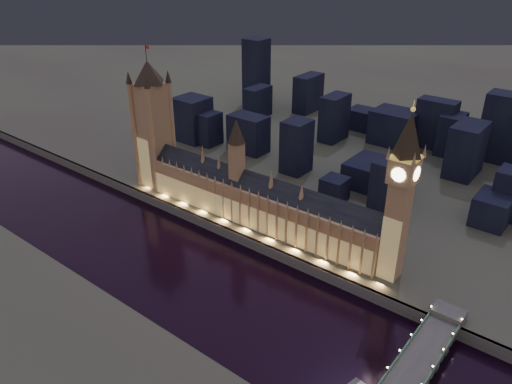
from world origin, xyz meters
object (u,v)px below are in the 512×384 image
Objects in this scene: westminster_bridge at (413,372)px; palace_of_westminster at (257,201)px; elizabeth_tower at (402,185)px; victoria_tower at (152,119)px.

palace_of_westminster is at bearing 156.72° from westminster_bridge.
elizabeth_tower is 102.97m from westminster_bridge.
westminster_bridge is (43.88, -65.38, -66.35)m from elizabeth_tower.
victoria_tower is at bearing -180.00° from elizabeth_tower.
elizabeth_tower is at bearing 123.87° from westminster_bridge.
westminster_bridge is at bearing -14.02° from victoria_tower.
victoria_tower is (-110.34, 0.17, 40.65)m from palace_of_westminster.
westminster_bridge is (151.53, -65.20, -20.38)m from palace_of_westminster.
westminster_bridge is (261.88, -65.37, -61.03)m from victoria_tower.
palace_of_westminster is 117.59m from victoria_tower.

